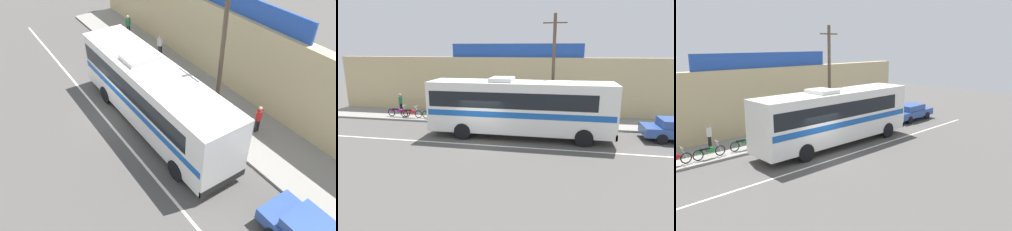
% 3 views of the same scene
% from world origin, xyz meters
% --- Properties ---
extents(ground_plane, '(70.00, 70.00, 0.00)m').
position_xyz_m(ground_plane, '(0.00, 0.00, 0.00)').
color(ground_plane, '#4F4C49').
extents(sidewalk_slab, '(30.00, 3.60, 0.14)m').
position_xyz_m(sidewalk_slab, '(0.00, 5.20, 0.07)').
color(sidewalk_slab, gray).
rests_on(sidewalk_slab, ground_plane).
extents(storefront_facade, '(30.00, 0.70, 4.80)m').
position_xyz_m(storefront_facade, '(0.00, 7.35, 2.40)').
color(storefront_facade, tan).
rests_on(storefront_facade, ground_plane).
extents(storefront_billboard, '(10.88, 0.12, 1.10)m').
position_xyz_m(storefront_billboard, '(1.02, 7.35, 5.35)').
color(storefront_billboard, '#234CAD').
rests_on(storefront_billboard, storefront_facade).
extents(road_center_stripe, '(30.00, 0.14, 0.01)m').
position_xyz_m(road_center_stripe, '(0.00, -0.80, 0.00)').
color(road_center_stripe, silver).
rests_on(road_center_stripe, ground_plane).
extents(intercity_bus, '(11.45, 2.65, 3.78)m').
position_xyz_m(intercity_bus, '(2.14, 1.20, 2.07)').
color(intercity_bus, white).
rests_on(intercity_bus, ground_plane).
extents(utility_pole, '(1.60, 0.22, 7.66)m').
position_xyz_m(utility_pole, '(4.15, 3.94, 4.10)').
color(utility_pole, brown).
rests_on(utility_pole, sidewalk_slab).
extents(motorcycle_purple, '(1.94, 0.56, 0.94)m').
position_xyz_m(motorcycle_purple, '(-8.08, 4.17, 0.57)').
color(motorcycle_purple, black).
rests_on(motorcycle_purple, sidewalk_slab).
extents(motorcycle_orange, '(1.89, 0.56, 0.94)m').
position_xyz_m(motorcycle_orange, '(-5.02, 4.01, 0.57)').
color(motorcycle_orange, black).
rests_on(motorcycle_orange, sidewalk_slab).
extents(motorcycle_black, '(1.92, 0.56, 0.94)m').
position_xyz_m(motorcycle_black, '(-2.78, 4.11, 0.57)').
color(motorcycle_black, black).
rests_on(motorcycle_black, sidewalk_slab).
extents(motorcycle_green, '(1.85, 0.56, 0.94)m').
position_xyz_m(motorcycle_green, '(-6.91, 4.02, 0.57)').
color(motorcycle_green, black).
rests_on(motorcycle_green, sidewalk_slab).
extents(pedestrian_by_curb, '(0.30, 0.48, 1.62)m').
position_xyz_m(pedestrian_by_curb, '(-8.68, 5.58, 1.08)').
color(pedestrian_by_curb, black).
rests_on(pedestrian_by_curb, sidewalk_slab).
extents(pedestrian_far_right, '(0.30, 0.48, 1.60)m').
position_xyz_m(pedestrian_far_right, '(5.87, 5.36, 1.06)').
color(pedestrian_far_right, black).
rests_on(pedestrian_far_right, sidewalk_slab).
extents(pedestrian_far_left, '(0.30, 0.48, 1.61)m').
position_xyz_m(pedestrian_far_left, '(-4.20, 5.76, 1.07)').
color(pedestrian_far_left, black).
rests_on(pedestrian_far_left, sidewalk_slab).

